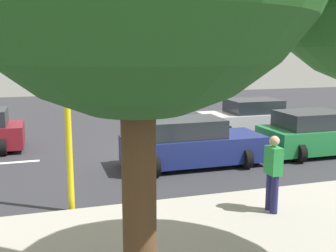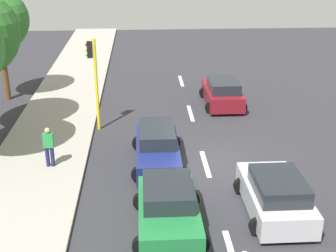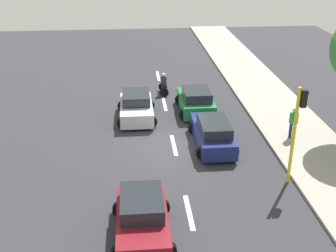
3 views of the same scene
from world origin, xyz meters
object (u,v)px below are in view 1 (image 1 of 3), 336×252
(car_silver, at_px, (248,118))
(pedestrian_near_signal, at_px, (273,171))
(traffic_light_corner, at_px, (66,83))
(car_green, at_px, (315,134))
(car_dark_blue, at_px, (191,144))

(car_silver, relative_size, pedestrian_near_signal, 2.33)
(car_silver, bearing_deg, pedestrian_near_signal, -24.54)
(traffic_light_corner, bearing_deg, pedestrian_near_signal, 69.55)
(car_green, distance_m, pedestrian_near_signal, 6.37)
(car_silver, relative_size, traffic_light_corner, 0.87)
(traffic_light_corner, bearing_deg, car_green, 109.33)
(car_green, distance_m, car_dark_blue, 4.71)
(car_silver, height_order, car_green, same)
(pedestrian_near_signal, bearing_deg, car_dark_blue, -176.33)
(car_dark_blue, bearing_deg, car_silver, 133.76)
(car_silver, xyz_separation_m, pedestrian_near_signal, (8.26, -3.77, 0.35))
(traffic_light_corner, bearing_deg, car_dark_blue, 126.17)
(car_silver, distance_m, car_dark_blue, 5.61)
(traffic_light_corner, bearing_deg, car_silver, 130.26)
(car_dark_blue, distance_m, traffic_light_corner, 5.29)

